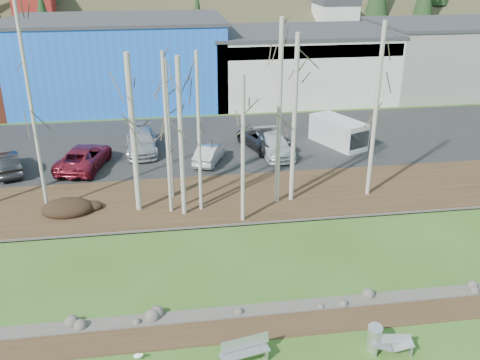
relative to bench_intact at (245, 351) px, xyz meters
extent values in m
cube|color=#382616|center=(-0.36, 1.93, -0.47)|extent=(80.00, 1.80, 0.03)
cube|color=#382616|center=(-0.36, 14.33, -0.41)|extent=(80.00, 7.00, 0.15)
cube|color=black|center=(-0.36, 24.83, -0.41)|extent=(80.00, 14.00, 0.14)
cube|color=blue|center=(-6.36, 38.83, 3.52)|extent=(20.00, 12.00, 8.00)
cube|color=#333338|center=(-6.36, 38.83, 7.67)|extent=(20.40, 12.24, 0.30)
cube|color=#BABBB6|center=(11.64, 38.83, 2.77)|extent=(18.00, 12.00, 6.50)
cube|color=#333338|center=(11.64, 38.83, 6.17)|extent=(18.36, 12.24, 0.30)
cube|color=navy|center=(11.64, 32.93, 5.12)|extent=(17.64, 0.20, 1.20)
cube|color=gray|center=(27.64, 38.83, 3.02)|extent=(14.00, 12.00, 7.00)
cube|color=#333338|center=(27.64, 38.83, 6.67)|extent=(14.28, 12.24, 0.30)
cube|color=silver|center=(0.77, 0.10, -0.25)|extent=(0.21, 0.59, 0.47)
cube|color=silver|center=(0.03, 0.16, 0.27)|extent=(1.90, 0.53, 0.43)
cube|color=silver|center=(-0.01, -0.07, 0.00)|extent=(1.99, 0.93, 0.05)
cube|color=silver|center=(5.02, -0.32, -0.28)|extent=(0.14, 0.50, 0.40)
cube|color=silver|center=(6.36, -0.51, -0.28)|extent=(0.14, 0.50, 0.40)
cube|color=silver|center=(5.66, -0.21, 0.06)|extent=(1.64, 0.40, 0.35)
cube|color=#ADB0B3|center=(5.29, -0.35, -0.12)|extent=(0.84, 0.56, 0.29)
cube|color=#ADB0B3|center=(6.09, -0.47, -0.12)|extent=(0.84, 0.56, 0.29)
cylinder|color=silver|center=(5.08, -0.05, 0.00)|extent=(0.65, 0.65, 0.95)
cylinder|color=gold|center=(-4.02, 0.66, -0.43)|extent=(0.01, 0.01, 0.10)
cylinder|color=gold|center=(-4.02, 0.72, -0.43)|extent=(0.01, 0.01, 0.10)
ellipsoid|color=white|center=(-3.99, 0.69, -0.32)|extent=(0.36, 0.20, 0.20)
cube|color=gray|center=(-3.99, 0.69, -0.28)|extent=(0.25, 0.18, 0.02)
sphere|color=white|center=(-3.85, 0.64, -0.23)|extent=(0.11, 0.11, 0.11)
cone|color=gold|center=(-3.78, 0.61, -0.23)|extent=(0.07, 0.05, 0.03)
ellipsoid|color=black|center=(-8.39, 13.61, -0.04)|extent=(2.99, 2.11, 0.59)
cylinder|color=beige|center=(-9.64, 14.15, 5.67)|extent=(0.20, 0.20, 12.00)
cylinder|color=beige|center=(-4.24, 13.38, 4.29)|extent=(0.32, 0.32, 9.23)
cylinder|color=beige|center=(-2.36, 12.88, 4.33)|extent=(0.20, 0.20, 9.33)
cylinder|color=beige|center=(-1.62, 12.44, 4.25)|extent=(0.27, 0.27, 9.15)
cylinder|color=beige|center=(-2.23, 14.89, 3.92)|extent=(0.22, 0.22, 8.51)
cylinder|color=beige|center=(1.65, 11.13, 3.84)|extent=(0.23, 0.23, 8.34)
cylinder|color=beige|center=(4.08, 13.26, 5.13)|extent=(0.27, 0.27, 10.91)
cylinder|color=beige|center=(5.02, 13.40, 4.70)|extent=(0.28, 0.28, 10.05)
cylinder|color=beige|center=(9.97, 13.46, 4.96)|extent=(0.26, 0.26, 10.59)
cylinder|color=beige|center=(-0.59, 12.88, 4.33)|extent=(0.20, 0.20, 9.33)
imported|color=#232325|center=(-13.31, 20.40, 0.39)|extent=(2.93, 4.71, 1.47)
imported|color=maroon|center=(-8.19, 20.59, 0.46)|extent=(3.93, 6.22, 1.60)
imported|color=#A6A8AE|center=(-4.26, 23.33, 0.46)|extent=(2.50, 5.63, 1.61)
imported|color=silver|center=(0.62, 20.33, 0.32)|extent=(2.78, 4.23, 1.32)
imported|color=#29292C|center=(5.04, 22.95, 0.43)|extent=(4.08, 6.02, 1.53)
imported|color=silver|center=(5.56, 21.26, 0.42)|extent=(2.60, 5.42, 1.52)
cube|color=white|center=(10.99, 22.69, 0.70)|extent=(3.75, 5.16, 2.09)
cube|color=black|center=(11.76, 20.96, 0.70)|extent=(2.13, 1.67, 1.29)
camera|label=1|loc=(-2.52, -15.66, 13.90)|focal=40.00mm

